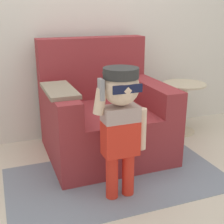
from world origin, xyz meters
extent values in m
plane|color=beige|center=(0.00, 0.00, 0.00)|extent=(10.00, 10.00, 0.00)
cube|color=silver|center=(0.00, 0.68, 1.30)|extent=(10.00, 0.05, 2.60)
cube|color=maroon|center=(0.07, 0.12, 0.21)|extent=(1.01, 0.94, 0.43)
cube|color=maroon|center=(0.07, 0.49, 0.71)|extent=(1.01, 0.19, 0.57)
cube|color=maroon|center=(-0.34, 0.02, 0.53)|extent=(0.18, 0.76, 0.21)
cube|color=maroon|center=(0.49, 0.02, 0.53)|extent=(0.18, 0.76, 0.21)
cube|color=gray|center=(-0.34, 0.02, 0.65)|extent=(0.22, 0.52, 0.03)
cylinder|color=red|center=(-0.12, -0.55, 0.16)|extent=(0.08, 0.08, 0.32)
cylinder|color=red|center=(0.00, -0.55, 0.16)|extent=(0.08, 0.08, 0.32)
cube|color=red|center=(-0.06, -0.55, 0.44)|extent=(0.24, 0.14, 0.24)
cube|color=#B29993|center=(-0.06, -0.55, 0.61)|extent=(0.24, 0.14, 0.10)
sphere|color=beige|center=(-0.06, -0.55, 0.79)|extent=(0.24, 0.24, 0.24)
cylinder|color=#2D2D2D|center=(-0.06, -0.55, 0.88)|extent=(0.23, 0.23, 0.07)
cube|color=#2D2D2D|center=(-0.06, -0.45, 0.85)|extent=(0.14, 0.11, 0.01)
cube|color=#0F1433|center=(-0.06, -0.66, 0.80)|extent=(0.19, 0.01, 0.05)
cylinder|color=beige|center=(0.09, -0.55, 0.48)|extent=(0.07, 0.07, 0.29)
cylinder|color=beige|center=(-0.20, -0.55, 0.71)|extent=(0.09, 0.07, 0.17)
cube|color=gray|center=(-0.20, -0.57, 0.79)|extent=(0.02, 0.07, 0.13)
cylinder|color=beige|center=(0.99, 0.31, 0.01)|extent=(0.28, 0.28, 0.02)
cylinder|color=beige|center=(0.99, 0.31, 0.26)|extent=(0.08, 0.08, 0.51)
cylinder|color=beige|center=(0.99, 0.31, 0.52)|extent=(0.44, 0.44, 0.02)
cube|color=gray|center=(0.01, -0.34, 0.00)|extent=(1.66, 0.92, 0.01)
camera|label=1|loc=(-0.78, -2.31, 1.26)|focal=50.00mm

